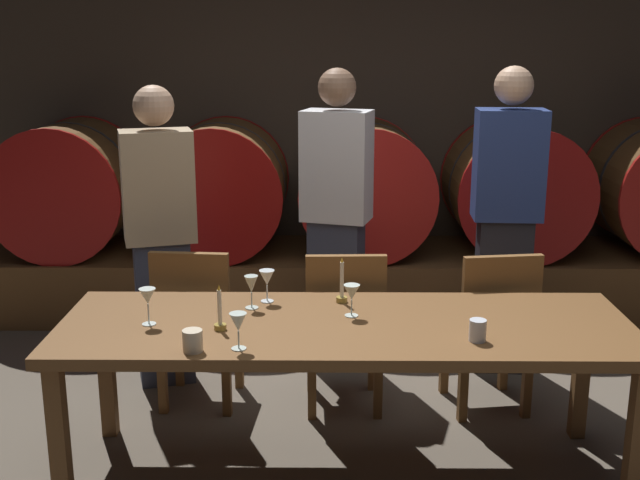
% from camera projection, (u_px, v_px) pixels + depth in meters
% --- Properties ---
extents(back_wall, '(6.23, 0.24, 2.52)m').
position_uv_depth(back_wall, '(364.00, 126.00, 5.91)').
color(back_wall, '#473A2D').
rests_on(back_wall, ground).
extents(barrel_shelf, '(5.60, 0.90, 0.44)m').
position_uv_depth(barrel_shelf, '(365.00, 280.00, 5.64)').
color(barrel_shelf, brown).
rests_on(barrel_shelf, ground).
extents(wine_barrel_far_left, '(0.92, 0.83, 0.92)m').
position_uv_depth(wine_barrel_far_left, '(70.00, 187.00, 5.49)').
color(wine_barrel_far_left, brown).
rests_on(wine_barrel_far_left, barrel_shelf).
extents(wine_barrel_left, '(0.92, 0.83, 0.92)m').
position_uv_depth(wine_barrel_left, '(221.00, 188.00, 5.48)').
color(wine_barrel_left, brown).
rests_on(wine_barrel_left, barrel_shelf).
extents(wine_barrel_center, '(0.92, 0.83, 0.92)m').
position_uv_depth(wine_barrel_center, '(365.00, 188.00, 5.47)').
color(wine_barrel_center, brown).
rests_on(wine_barrel_center, barrel_shelf).
extents(wine_barrel_right, '(0.92, 0.83, 0.92)m').
position_uv_depth(wine_barrel_right, '(514.00, 188.00, 5.47)').
color(wine_barrel_right, brown).
rests_on(wine_barrel_right, barrel_shelf).
extents(dining_table, '(2.47, 0.82, 0.72)m').
position_uv_depth(dining_table, '(345.00, 337.00, 3.40)').
color(dining_table, brown).
rests_on(dining_table, ground).
extents(chair_left, '(0.43, 0.43, 0.88)m').
position_uv_depth(chair_left, '(197.00, 320.00, 4.10)').
color(chair_left, brown).
rests_on(chair_left, ground).
extents(chair_center, '(0.41, 0.41, 0.88)m').
position_uv_depth(chair_center, '(345.00, 323.00, 4.05)').
color(chair_center, brown).
rests_on(chair_center, ground).
extents(chair_right, '(0.45, 0.45, 0.88)m').
position_uv_depth(chair_right, '(492.00, 323.00, 4.04)').
color(chair_right, brown).
rests_on(chair_right, ground).
extents(guest_left, '(0.43, 0.34, 1.67)m').
position_uv_depth(guest_left, '(160.00, 235.00, 4.32)').
color(guest_left, '#33384C').
rests_on(guest_left, ground).
extents(guest_center, '(0.43, 0.34, 1.75)m').
position_uv_depth(guest_center, '(336.00, 217.00, 4.55)').
color(guest_center, '#33384C').
rests_on(guest_center, ground).
extents(guest_right, '(0.39, 0.26, 1.77)m').
position_uv_depth(guest_right, '(506.00, 219.00, 4.48)').
color(guest_right, black).
rests_on(guest_right, ground).
extents(candle_left, '(0.05, 0.05, 0.20)m').
position_uv_depth(candle_left, '(220.00, 318.00, 3.29)').
color(candle_left, olive).
rests_on(candle_left, dining_table).
extents(candle_right, '(0.05, 0.05, 0.22)m').
position_uv_depth(candle_right, '(342.00, 290.00, 3.63)').
color(candle_right, olive).
rests_on(candle_right, dining_table).
extents(wine_glass_far_left, '(0.07, 0.07, 0.16)m').
position_uv_depth(wine_glass_far_left, '(148.00, 298.00, 3.33)').
color(wine_glass_far_left, silver).
rests_on(wine_glass_far_left, dining_table).
extents(wine_glass_left, '(0.07, 0.07, 0.15)m').
position_uv_depth(wine_glass_left, '(238.00, 323.00, 3.07)').
color(wine_glass_left, silver).
rests_on(wine_glass_left, dining_table).
extents(wine_glass_center, '(0.06, 0.06, 0.15)m').
position_uv_depth(wine_glass_center, '(251.00, 285.00, 3.54)').
color(wine_glass_center, silver).
rests_on(wine_glass_center, dining_table).
extents(wine_glass_right, '(0.07, 0.07, 0.15)m').
position_uv_depth(wine_glass_right, '(267.00, 279.00, 3.62)').
color(wine_glass_right, white).
rests_on(wine_glass_right, dining_table).
extents(wine_glass_far_right, '(0.07, 0.07, 0.14)m').
position_uv_depth(wine_glass_far_right, '(352.00, 293.00, 3.44)').
color(wine_glass_far_right, silver).
rests_on(wine_glass_far_right, dining_table).
extents(cup_left, '(0.08, 0.08, 0.09)m').
position_uv_depth(cup_left, '(193.00, 341.00, 3.07)').
color(cup_left, beige).
rests_on(cup_left, dining_table).
extents(cup_right, '(0.07, 0.07, 0.09)m').
position_uv_depth(cup_right, '(478.00, 330.00, 3.17)').
color(cup_right, silver).
rests_on(cup_right, dining_table).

